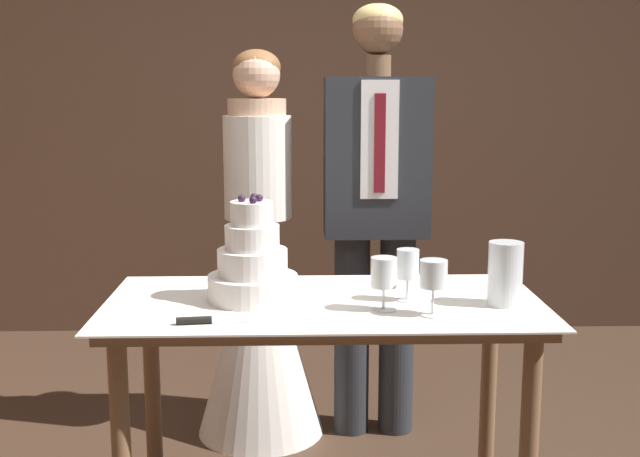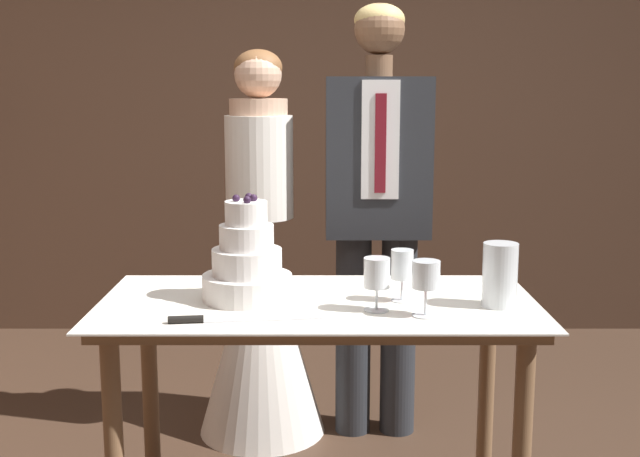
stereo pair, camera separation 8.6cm
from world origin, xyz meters
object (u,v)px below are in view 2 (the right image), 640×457
at_px(tiered_cake, 249,265).
at_px(wine_glass_far, 379,274).
at_px(hurricane_candle, 502,276).
at_px(cake_table, 320,335).
at_px(groom, 379,201).
at_px(bride, 263,298).
at_px(wine_glass_near, 428,278).
at_px(cake_knife, 217,319).
at_px(wine_glass_middle, 404,267).

relative_size(tiered_cake, wine_glass_far, 2.07).
relative_size(wine_glass_far, hurricane_candle, 0.82).
relative_size(cake_table, groom, 0.76).
xyz_separation_m(wine_glass_far, hurricane_candle, (0.38, 0.05, -0.02)).
relative_size(hurricane_candle, bride, 0.12).
bearing_deg(wine_glass_near, cake_knife, -174.37).
height_order(wine_glass_near, bride, bride).
relative_size(bride, groom, 0.90).
bearing_deg(cake_table, cake_knife, -142.17).
distance_m(tiered_cake, bride, 0.91).
distance_m(cake_table, bride, 0.90).
xyz_separation_m(cake_table, cake_knife, (-0.29, -0.23, 0.12)).
distance_m(wine_glass_near, wine_glass_middle, 0.17).
bearing_deg(cake_table, tiered_cake, 174.83).
height_order(tiered_cake, wine_glass_far, tiered_cake).
bearing_deg(groom, hurricane_candle, -71.54).
bearing_deg(groom, bride, 179.94).
height_order(tiered_cake, bride, bride).
relative_size(tiered_cake, wine_glass_near, 2.02).
xyz_separation_m(cake_table, wine_glass_near, (0.31, -0.17, 0.23)).
height_order(cake_knife, wine_glass_far, wine_glass_far).
xyz_separation_m(cake_knife, wine_glass_near, (0.61, 0.06, 0.11)).
distance_m(wine_glass_near, groom, 1.04).
distance_m(cake_knife, bride, 1.12).
bearing_deg(bride, groom, -0.06).
height_order(wine_glass_near, groom, groom).
height_order(wine_glass_far, hurricane_candle, hurricane_candle).
relative_size(cake_table, wine_glass_near, 8.23).
xyz_separation_m(cake_knife, hurricane_candle, (0.84, 0.17, 0.09)).
bearing_deg(tiered_cake, cake_knife, -105.64).
xyz_separation_m(wine_glass_near, hurricane_candle, (0.24, 0.11, -0.02)).
relative_size(tiered_cake, hurricane_candle, 1.70).
bearing_deg(wine_glass_near, bride, 118.44).
xyz_separation_m(cake_knife, wine_glass_middle, (0.55, 0.23, 0.10)).
height_order(cake_knife, groom, groom).
distance_m(tiered_cake, groom, 0.97).
bearing_deg(cake_table, wine_glass_middle, -0.21).
xyz_separation_m(tiered_cake, groom, (0.47, 0.84, 0.08)).
bearing_deg(bride, hurricane_candle, -49.22).
distance_m(wine_glass_far, groom, 0.98).
bearing_deg(bride, wine_glass_near, -61.56).
bearing_deg(wine_glass_middle, wine_glass_far, -128.67).
height_order(cake_table, groom, groom).
distance_m(cake_knife, wine_glass_near, 0.62).
height_order(cake_table, wine_glass_far, wine_glass_far).
relative_size(wine_glass_middle, hurricane_candle, 0.83).
bearing_deg(cake_knife, hurricane_candle, 4.31).
bearing_deg(groom, wine_glass_middle, -88.87).
bearing_deg(wine_glass_near, tiered_cake, 160.79).
bearing_deg(groom, tiered_cake, -118.98).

